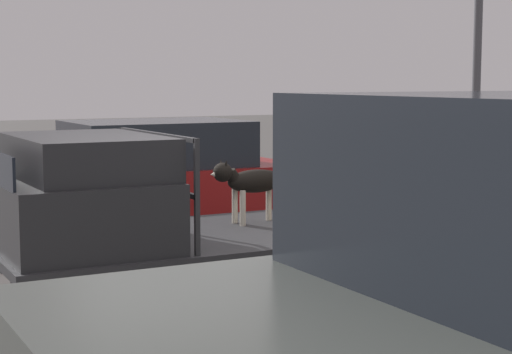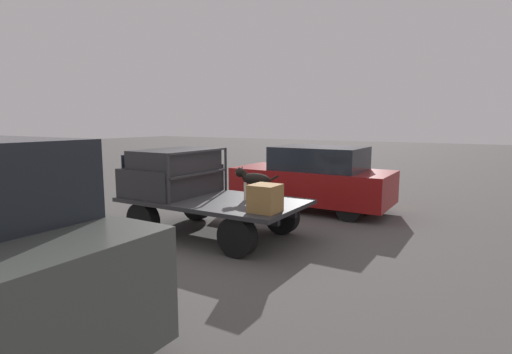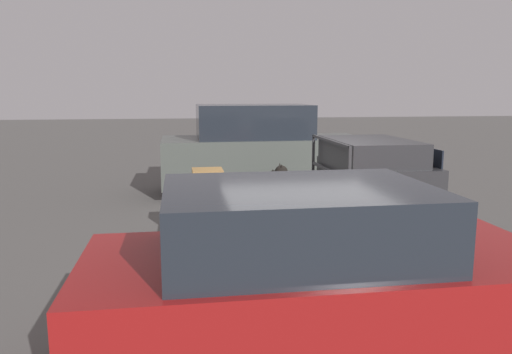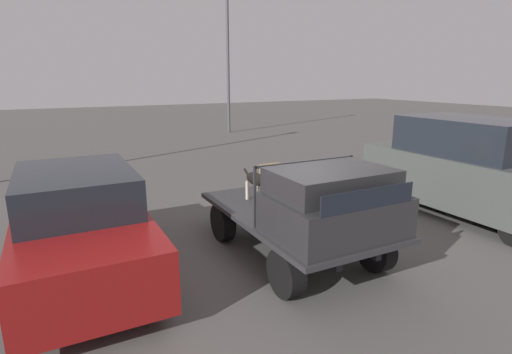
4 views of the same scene
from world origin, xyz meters
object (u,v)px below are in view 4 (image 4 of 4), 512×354
at_px(flatbed_truck, 293,223).
at_px(dog, 258,180).
at_px(parked_sedan, 81,226).
at_px(cargo_crate, 275,177).
at_px(parked_pickup_far, 472,169).

relative_size(flatbed_truck, dog, 3.67).
relative_size(dog, parked_sedan, 0.25).
bearing_deg(flatbed_truck, dog, -159.71).
bearing_deg(cargo_crate, dog, -46.91).
distance_m(cargo_crate, parked_pickup_far, 4.43).
bearing_deg(dog, parked_sedan, -103.99).
bearing_deg(cargo_crate, parked_sedan, -79.47).
relative_size(parked_sedan, parked_pickup_far, 0.84).
distance_m(flatbed_truck, cargo_crate, 1.63).
height_order(flatbed_truck, cargo_crate, cargo_crate).
height_order(dog, cargo_crate, dog).
bearing_deg(dog, cargo_crate, 119.59).
bearing_deg(dog, flatbed_truck, 6.79).
bearing_deg(parked_sedan, parked_pickup_far, 78.76).
relative_size(dog, cargo_crate, 2.09).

